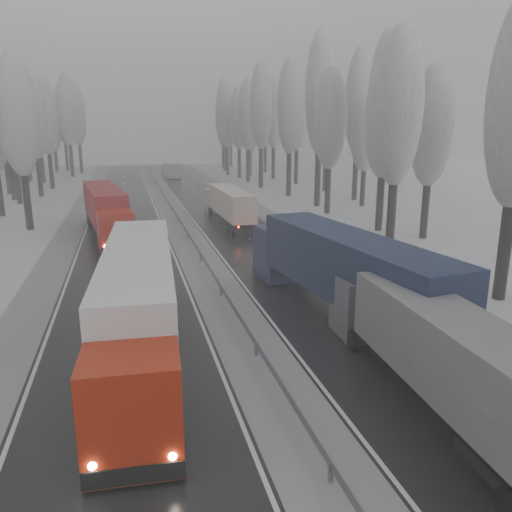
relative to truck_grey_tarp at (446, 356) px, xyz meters
name	(u,v)px	position (x,y,z in m)	size (l,w,h in m)	color
carriageway_right	(263,250)	(0.43, 23.87, -2.15)	(7.50, 200.00, 0.03)	black
carriageway_left	(125,259)	(-10.07, 23.87, -2.15)	(7.50, 200.00, 0.03)	black
median_slush	(197,255)	(-4.82, 23.87, -2.14)	(3.00, 200.00, 0.04)	#96989D
shoulder_right	(322,247)	(5.38, 23.87, -2.14)	(2.40, 200.00, 0.04)	#96989D
shoulder_left	(54,263)	(-15.02, 23.87, -2.14)	(2.40, 200.00, 0.04)	#96989D
median_guardrail	(196,247)	(-4.82, 23.86, -1.56)	(0.12, 200.00, 0.76)	slate
tree_18	(398,108)	(9.69, 20.90, 8.54)	(3.60, 3.60, 16.58)	black
tree_19	(432,127)	(15.20, 24.90, 7.26)	(3.60, 3.60, 14.57)	black
tree_20	(385,119)	(13.08, 29.04, 7.98)	(3.60, 3.60, 15.71)	black
tree_21	(386,100)	(15.31, 33.04, 9.84)	(3.60, 3.60, 18.62)	black
tree_22	(330,120)	(12.20, 39.47, 8.08)	(3.60, 3.60, 15.86)	black
tree_23	(366,133)	(18.49, 43.47, 6.61)	(3.60, 3.60, 13.55)	black
tree_24	(320,95)	(13.08, 44.89, 11.03)	(3.60, 3.60, 20.49)	black
tree_25	(359,103)	(20.00, 48.89, 10.36)	(3.60, 3.60, 19.44)	black
tree_26	(290,108)	(12.75, 55.14, 9.94)	(3.60, 3.60, 18.78)	black
tree_27	(327,114)	(19.90, 59.14, 9.20)	(3.60, 3.60, 17.62)	black
tree_28	(261,107)	(11.52, 65.82, 10.48)	(3.60, 3.60, 19.62)	black
tree_29	(297,114)	(18.89, 69.82, 9.51)	(3.60, 3.60, 18.11)	black
tree_30	(248,116)	(11.75, 75.57, 9.36)	(3.60, 3.60, 17.86)	black
tree_31	(274,114)	(17.66, 79.57, 9.81)	(3.60, 3.60, 18.58)	black
tree_32	(239,119)	(11.81, 83.08, 9.02)	(3.60, 3.60, 17.33)	black
tree_33	(250,129)	(14.95, 87.08, 7.10)	(3.60, 3.60, 14.33)	black
tree_34	(227,118)	(10.92, 90.19, 9.21)	(3.60, 3.60, 17.63)	black
tree_35	(265,117)	(20.13, 94.19, 9.61)	(3.60, 3.60, 18.25)	black
tree_36	(224,111)	(12.22, 100.03, 10.86)	(3.60, 3.60, 20.23)	black
tree_37	(250,123)	(19.20, 104.03, 8.40)	(3.60, 3.60, 16.37)	black
tree_38	(223,119)	(13.91, 110.60, 9.43)	(3.60, 3.60, 17.97)	black
tree_39	(231,124)	(16.73, 114.60, 8.29)	(3.60, 3.60, 16.19)	black
tree_62	(18,116)	(-18.76, 37.60, 8.20)	(3.60, 3.60, 16.04)	black
tree_66	(11,124)	(-22.97, 56.22, 7.68)	(3.60, 3.60, 15.23)	black
tree_67	(5,115)	(-24.36, 60.22, 8.87)	(3.60, 3.60, 17.09)	black
tree_68	(33,118)	(-21.40, 62.98, 8.59)	(3.60, 3.60, 16.65)	black
tree_69	(0,105)	(-26.24, 66.98, 10.30)	(3.60, 3.60, 19.35)	black
tree_70	(46,117)	(-21.14, 73.06, 8.87)	(3.60, 3.60, 17.09)	black
tree_71	(16,107)	(-25.90, 77.06, 10.47)	(3.60, 3.60, 19.61)	black
tree_72	(38,126)	(-23.75, 82.41, 7.60)	(3.60, 3.60, 15.11)	black
tree_73	(24,118)	(-26.63, 86.41, 8.95)	(3.60, 3.60, 17.22)	black
tree_74	(67,111)	(-19.89, 93.20, 10.51)	(3.60, 3.60, 19.68)	black
tree_75	(20,115)	(-29.01, 97.20, 9.83)	(3.60, 3.60, 18.60)	black
tree_76	(77,116)	(-18.87, 102.59, 9.79)	(3.60, 3.60, 18.55)	black
tree_77	(53,129)	(-24.48, 106.59, 7.10)	(3.60, 3.60, 14.32)	black
tree_78	(63,113)	(-22.38, 109.18, 10.43)	(3.60, 3.60, 19.55)	black
tree_79	(53,121)	(-25.15, 113.18, 8.85)	(3.60, 3.60, 17.07)	black
truck_grey_tarp	(446,356)	(0.00, 0.00, 0.00)	(3.01, 14.52, 3.70)	#525257
truck_blue_box	(337,267)	(0.33, 9.48, 0.40)	(4.92, 17.28, 4.39)	#1C2048
truck_cream_box	(228,203)	(0.05, 35.64, -0.05)	(2.46, 14.13, 3.61)	#B6AFA1
box_truck_distant	(172,170)	(-1.00, 86.24, -0.69)	(3.05, 7.93, 2.89)	silver
truck_red_white	(138,300)	(-9.47, 6.96, 0.40)	(3.66, 17.20, 4.38)	#A41F09
truck_red_red	(106,208)	(-11.56, 32.77, 0.31)	(4.75, 16.61, 4.22)	#B8190A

